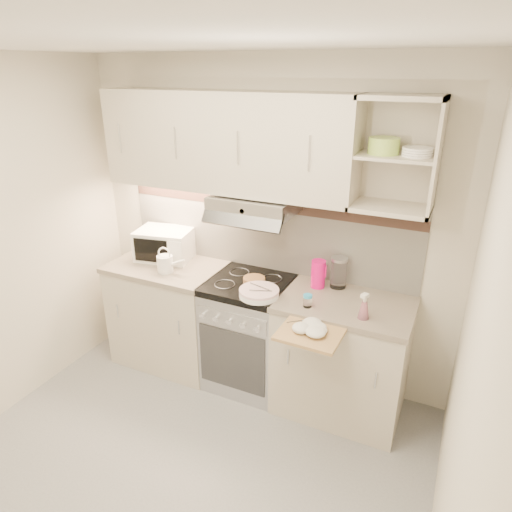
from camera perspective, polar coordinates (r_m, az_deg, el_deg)
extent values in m
plane|color=gray|center=(3.24, -10.37, -25.77)|extent=(3.00, 3.00, 0.00)
cube|color=beige|center=(3.56, 1.16, 3.77)|extent=(3.00, 0.04, 2.50)
cube|color=beige|center=(2.04, 24.88, -14.13)|extent=(0.04, 2.80, 2.50)
cube|color=white|center=(2.17, -15.39, 24.52)|extent=(3.00, 2.80, 0.04)
cube|color=silver|center=(3.57, 1.11, 3.28)|extent=(2.40, 0.02, 0.64)
cube|color=#3B2620|center=(3.50, 1.07, 6.33)|extent=(2.40, 0.01, 0.08)
cube|color=beige|center=(3.37, -3.97, 14.02)|extent=(1.90, 0.34, 0.70)
cube|color=beige|center=(2.98, 17.12, 11.99)|extent=(0.50, 0.34, 0.70)
cylinder|color=#A1CA4D|center=(2.99, 15.69, 13.13)|extent=(0.19, 0.19, 0.10)
cylinder|color=white|center=(2.96, 19.51, 12.19)|extent=(0.18, 0.18, 0.06)
cube|color=#B7B7BC|center=(3.32, -0.23, 6.52)|extent=(0.60, 0.40, 0.12)
cube|color=beige|center=(4.01, -10.62, -7.22)|extent=(0.90, 0.60, 0.86)
cube|color=gray|center=(3.81, -11.10, -1.33)|extent=(0.92, 0.62, 0.04)
cube|color=beige|center=(3.46, 10.61, -12.50)|extent=(0.90, 0.60, 0.86)
cube|color=gray|center=(3.23, 11.18, -5.94)|extent=(0.92, 0.62, 0.04)
cube|color=#B7B7BC|center=(3.68, -0.88, -9.89)|extent=(0.60, 0.58, 0.85)
cube|color=black|center=(3.46, -0.92, -3.59)|extent=(0.60, 0.60, 0.05)
cube|color=white|center=(3.90, -11.30, 1.49)|extent=(0.50, 0.41, 0.25)
cube|color=black|center=(3.78, -12.75, 0.67)|extent=(0.29, 0.07, 0.19)
cylinder|color=white|center=(3.65, -11.30, -0.97)|extent=(0.12, 0.12, 0.13)
cone|color=white|center=(3.60, -10.00, -0.89)|extent=(0.17, 0.05, 0.10)
torus|color=white|center=(3.62, -11.41, 0.29)|extent=(0.11, 0.03, 0.11)
cylinder|color=white|center=(3.23, 0.38, -4.90)|extent=(0.28, 0.28, 0.02)
cylinder|color=white|center=(3.22, 0.38, -4.61)|extent=(0.28, 0.28, 0.02)
cylinder|color=white|center=(3.21, 0.38, -4.32)|extent=(0.28, 0.28, 0.02)
cube|color=silver|center=(3.21, 0.38, -4.13)|extent=(0.18, 0.04, 0.01)
cylinder|color=#AB7E4B|center=(3.42, -0.24, -3.04)|extent=(0.17, 0.17, 0.04)
cylinder|color=#F8097A|center=(3.35, 7.77, -2.24)|extent=(0.10, 0.10, 0.21)
cube|color=#F8097A|center=(3.34, 8.68, -1.92)|extent=(0.02, 0.03, 0.09)
cylinder|color=silver|center=(3.37, 10.27, -2.20)|extent=(0.12, 0.12, 0.21)
cylinder|color=#B7B7BC|center=(3.33, 10.41, -0.38)|extent=(0.12, 0.12, 0.02)
cylinder|color=white|center=(3.10, 6.46, -5.73)|extent=(0.06, 0.06, 0.07)
cylinder|color=#2A99D6|center=(3.08, 6.49, -5.00)|extent=(0.06, 0.06, 0.02)
cone|color=#FE9BBD|center=(3.02, 13.34, -6.57)|extent=(0.07, 0.07, 0.12)
cube|color=tan|center=(2.89, 6.87, -9.50)|extent=(0.39, 0.36, 0.02)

